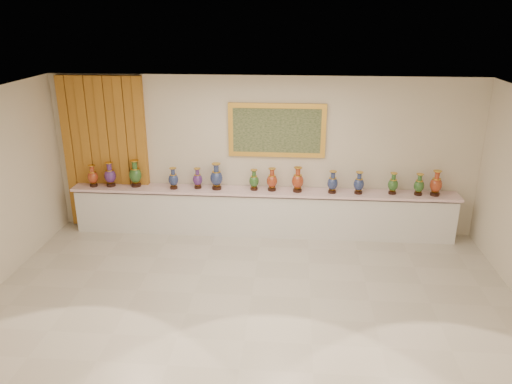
# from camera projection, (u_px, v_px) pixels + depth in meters

# --- Properties ---
(ground) EXTENTS (8.00, 8.00, 0.00)m
(ground) POSITION_uv_depth(u_px,v_px,m) (252.00, 296.00, 7.60)
(ground) COLOR beige
(ground) RESTS_ON ground
(room) EXTENTS (8.00, 8.00, 8.00)m
(room) POSITION_uv_depth(u_px,v_px,m) (132.00, 150.00, 9.53)
(room) COLOR beige
(room) RESTS_ON ground
(counter) EXTENTS (7.28, 0.48, 0.90)m
(counter) POSITION_uv_depth(u_px,v_px,m) (262.00, 213.00, 9.57)
(counter) COLOR white
(counter) RESTS_ON ground
(vase_0) EXTENTS (0.25, 0.25, 0.42)m
(vase_0) POSITION_uv_depth(u_px,v_px,m) (93.00, 177.00, 9.55)
(vase_0) COLOR black
(vase_0) RESTS_ON counter
(vase_1) EXTENTS (0.23, 0.23, 0.47)m
(vase_1) POSITION_uv_depth(u_px,v_px,m) (110.00, 176.00, 9.55)
(vase_1) COLOR black
(vase_1) RESTS_ON counter
(vase_2) EXTENTS (0.30, 0.30, 0.52)m
(vase_2) POSITION_uv_depth(u_px,v_px,m) (135.00, 175.00, 9.53)
(vase_2) COLOR black
(vase_2) RESTS_ON counter
(vase_3) EXTENTS (0.23, 0.23, 0.41)m
(vase_3) POSITION_uv_depth(u_px,v_px,m) (173.00, 179.00, 9.43)
(vase_3) COLOR black
(vase_3) RESTS_ON counter
(vase_4) EXTENTS (0.23, 0.23, 0.39)m
(vase_4) POSITION_uv_depth(u_px,v_px,m) (198.00, 179.00, 9.45)
(vase_4) COLOR black
(vase_4) RESTS_ON counter
(vase_5) EXTENTS (0.28, 0.28, 0.51)m
(vase_5) POSITION_uv_depth(u_px,v_px,m) (216.00, 178.00, 9.38)
(vase_5) COLOR black
(vase_5) RESTS_ON counter
(vase_6) EXTENTS (0.22, 0.22, 0.40)m
(vase_6) POSITION_uv_depth(u_px,v_px,m) (254.00, 181.00, 9.36)
(vase_6) COLOR black
(vase_6) RESTS_ON counter
(vase_7) EXTENTS (0.25, 0.25, 0.44)m
(vase_7) POSITION_uv_depth(u_px,v_px,m) (272.00, 181.00, 9.32)
(vase_7) COLOR black
(vase_7) RESTS_ON counter
(vase_8) EXTENTS (0.29, 0.29, 0.47)m
(vase_8) POSITION_uv_depth(u_px,v_px,m) (298.00, 181.00, 9.26)
(vase_8) COLOR black
(vase_8) RESTS_ON counter
(vase_9) EXTENTS (0.22, 0.22, 0.42)m
(vase_9) POSITION_uv_depth(u_px,v_px,m) (333.00, 183.00, 9.20)
(vase_9) COLOR black
(vase_9) RESTS_ON counter
(vase_10) EXTENTS (0.22, 0.22, 0.42)m
(vase_10) POSITION_uv_depth(u_px,v_px,m) (359.00, 184.00, 9.17)
(vase_10) COLOR black
(vase_10) RESTS_ON counter
(vase_11) EXTENTS (0.24, 0.24, 0.40)m
(vase_11) POSITION_uv_depth(u_px,v_px,m) (393.00, 184.00, 9.16)
(vase_11) COLOR black
(vase_11) RESTS_ON counter
(vase_12) EXTENTS (0.21, 0.21, 0.40)m
(vase_12) POSITION_uv_depth(u_px,v_px,m) (419.00, 186.00, 9.10)
(vase_12) COLOR black
(vase_12) RESTS_ON counter
(vase_13) EXTENTS (0.26, 0.26, 0.47)m
(vase_13) POSITION_uv_depth(u_px,v_px,m) (436.00, 184.00, 9.07)
(vase_13) COLOR black
(vase_13) RESTS_ON counter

